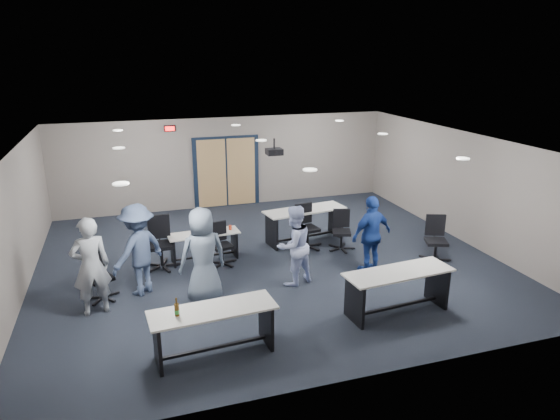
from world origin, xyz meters
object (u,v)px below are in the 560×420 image
object	(u,v)px
table_front_right	(398,284)
chair_loose_right	(436,240)
table_front_left	(213,323)
chair_back_d	(342,231)
chair_back_b	(222,244)
chair_loose_left	(100,276)
chair_back_c	(308,227)
chair_back_a	(161,243)
person_back	(138,250)
table_back_left	(204,241)
person_lightblue	(294,245)
person_gray	(91,266)
person_navy	(371,235)
table_back_right	(305,219)
person_plaid	(203,255)

from	to	relation	value
table_front_right	chair_loose_right	world-z (taller)	chair_loose_right
table_front_left	chair_back_d	size ratio (longest dim) A/B	2.07
chair_back_b	chair_loose_left	size ratio (longest dim) A/B	1.00
chair_loose_right	chair_back_c	bearing A→B (deg)	167.63
chair_back_a	person_back	world-z (taller)	person_back
table_back_left	person_lightblue	xyz separation A→B (m)	(1.53, -1.76, 0.38)
person_back	table_front_right	bearing A→B (deg)	114.24
person_gray	person_navy	distance (m)	5.57
table_back_right	person_navy	bearing A→B (deg)	-80.73
table_front_right	person_navy	size ratio (longest dim) A/B	1.20
chair_loose_right	person_back	bearing A→B (deg)	-162.43
chair_back_b	person_gray	xyz separation A→B (m)	(-2.62, -1.43, 0.44)
chair_back_d	person_lightblue	size ratio (longest dim) A/B	0.58
table_back_right	person_back	distance (m)	4.38
table_front_left	person_plaid	bearing A→B (deg)	80.91
chair_back_a	person_gray	distance (m)	2.15
table_front_left	chair_back_b	size ratio (longest dim) A/B	2.09
chair_loose_left	chair_loose_right	distance (m)	7.14
person_navy	table_front_right	bearing A→B (deg)	64.50
person_plaid	person_navy	xyz separation A→B (m)	(3.60, 0.17, -0.07)
person_lightblue	person_navy	bearing A→B (deg)	159.44
chair_back_d	person_lightblue	world-z (taller)	person_lightblue
person_navy	chair_back_d	bearing A→B (deg)	-101.20
person_plaid	person_back	world-z (taller)	person_plaid
chair_back_d	chair_loose_right	xyz separation A→B (m)	(1.72, -1.30, 0.04)
table_front_right	person_gray	world-z (taller)	person_gray
table_back_right	chair_loose_right	bearing A→B (deg)	-50.40
chair_loose_left	person_plaid	bearing A→B (deg)	-42.48
table_front_left	person_lightblue	world-z (taller)	person_lightblue
person_navy	person_plaid	bearing A→B (deg)	-11.07
table_front_left	table_back_right	xyz separation A→B (m)	(3.07, 4.18, 0.02)
chair_loose_left	person_gray	bearing A→B (deg)	-125.20
table_front_left	person_navy	world-z (taller)	person_navy
table_back_left	chair_loose_left	size ratio (longest dim) A/B	1.71
chair_loose_left	person_navy	size ratio (longest dim) A/B	0.56
chair_loose_right	person_plaid	xyz separation A→B (m)	(-5.26, -0.22, 0.39)
person_lightblue	person_gray	bearing A→B (deg)	-20.52
chair_loose_left	chair_loose_right	xyz separation A→B (m)	(7.13, -0.38, 0.05)
chair_loose_left	chair_back_c	bearing A→B (deg)	-9.46
table_back_left	chair_back_b	xyz separation A→B (m)	(0.33, -0.38, 0.03)
person_back	chair_back_d	bearing A→B (deg)	151.45
person_gray	person_plaid	size ratio (longest dim) A/B	1.00
chair_back_c	person_gray	distance (m)	5.11
person_plaid	table_back_left	bearing A→B (deg)	-108.64
table_back_left	person_gray	xyz separation A→B (m)	(-2.29, -1.82, 0.47)
chair_back_a	person_lightblue	xyz separation A→B (m)	(2.50, -1.60, 0.25)
table_front_right	person_plaid	size ratio (longest dim) A/B	1.12
person_back	chair_back_a	bearing A→B (deg)	-152.99
person_plaid	chair_back_b	bearing A→B (deg)	-122.14
table_back_left	table_front_right	bearing A→B (deg)	-53.11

